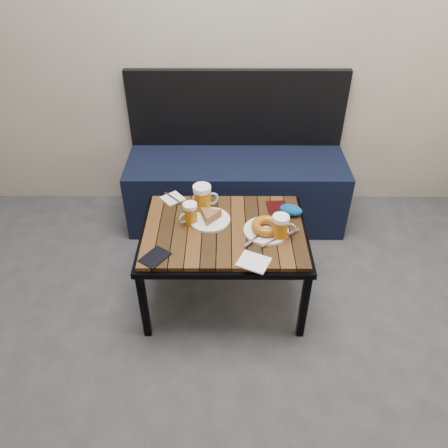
{
  "coord_description": "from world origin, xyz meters",
  "views": [
    {
      "loc": [
        0.16,
        -0.71,
        1.83
      ],
      "look_at": [
        0.16,
        1.01,
        0.5
      ],
      "focal_mm": 35.0,
      "sensor_mm": 36.0,
      "label": 1
    }
  ],
  "objects_px": {
    "bench": "(236,182)",
    "beer_mug_left": "(190,214)",
    "beer_mug_right": "(281,227)",
    "knit_pouch": "(291,210)",
    "cafe_table": "(224,235)",
    "passport_navy": "(155,257)",
    "plate_pie": "(210,217)",
    "passport_burgundy": "(277,208)",
    "plate_bagel": "(266,228)",
    "beer_mug_centre": "(203,198)"
  },
  "relations": [
    {
      "from": "beer_mug_right",
      "to": "passport_navy",
      "type": "relative_size",
      "value": 0.98
    },
    {
      "from": "knit_pouch",
      "to": "bench",
      "type": "bearing_deg",
      "value": 113.26
    },
    {
      "from": "bench",
      "to": "plate_pie",
      "type": "bearing_deg",
      "value": -102.34
    },
    {
      "from": "plate_bagel",
      "to": "bench",
      "type": "bearing_deg",
      "value": 99.49
    },
    {
      "from": "plate_pie",
      "to": "knit_pouch",
      "type": "distance_m",
      "value": 0.43
    },
    {
      "from": "passport_burgundy",
      "to": "plate_pie",
      "type": "bearing_deg",
      "value": -166.95
    },
    {
      "from": "plate_pie",
      "to": "passport_burgundy",
      "type": "distance_m",
      "value": 0.37
    },
    {
      "from": "beer_mug_right",
      "to": "knit_pouch",
      "type": "bearing_deg",
      "value": 65.19
    },
    {
      "from": "bench",
      "to": "beer_mug_left",
      "type": "height_order",
      "value": "bench"
    },
    {
      "from": "beer_mug_left",
      "to": "knit_pouch",
      "type": "height_order",
      "value": "beer_mug_left"
    },
    {
      "from": "passport_navy",
      "to": "plate_bagel",
      "type": "bearing_deg",
      "value": 55.17
    },
    {
      "from": "cafe_table",
      "to": "knit_pouch",
      "type": "relative_size",
      "value": 6.99
    },
    {
      "from": "passport_navy",
      "to": "passport_burgundy",
      "type": "bearing_deg",
      "value": 68.32
    },
    {
      "from": "beer_mug_right",
      "to": "passport_navy",
      "type": "distance_m",
      "value": 0.61
    },
    {
      "from": "bench",
      "to": "beer_mug_left",
      "type": "xyz_separation_m",
      "value": [
        -0.25,
        -0.7,
        0.26
      ]
    },
    {
      "from": "knit_pouch",
      "to": "cafe_table",
      "type": "bearing_deg",
      "value": -160.5
    },
    {
      "from": "beer_mug_left",
      "to": "beer_mug_right",
      "type": "relative_size",
      "value": 0.89
    },
    {
      "from": "cafe_table",
      "to": "beer_mug_left",
      "type": "xyz_separation_m",
      "value": [
        -0.17,
        0.05,
        0.1
      ]
    },
    {
      "from": "cafe_table",
      "to": "plate_pie",
      "type": "height_order",
      "value": "plate_pie"
    },
    {
      "from": "passport_burgundy",
      "to": "beer_mug_centre",
      "type": "bearing_deg",
      "value": 177.65
    },
    {
      "from": "plate_pie",
      "to": "plate_bagel",
      "type": "bearing_deg",
      "value": -17.75
    },
    {
      "from": "beer_mug_centre",
      "to": "knit_pouch",
      "type": "distance_m",
      "value": 0.46
    },
    {
      "from": "cafe_table",
      "to": "beer_mug_centre",
      "type": "relative_size",
      "value": 5.63
    },
    {
      "from": "beer_mug_centre",
      "to": "bench",
      "type": "bearing_deg",
      "value": 53.47
    },
    {
      "from": "passport_burgundy",
      "to": "plate_bagel",
      "type": "bearing_deg",
      "value": -113.81
    },
    {
      "from": "beer_mug_left",
      "to": "beer_mug_right",
      "type": "bearing_deg",
      "value": 127.05
    },
    {
      "from": "beer_mug_left",
      "to": "knit_pouch",
      "type": "relative_size",
      "value": 0.96
    },
    {
      "from": "cafe_table",
      "to": "beer_mug_right",
      "type": "height_order",
      "value": "beer_mug_right"
    },
    {
      "from": "bench",
      "to": "plate_bagel",
      "type": "distance_m",
      "value": 0.82
    },
    {
      "from": "passport_navy",
      "to": "passport_burgundy",
      "type": "xyz_separation_m",
      "value": [
        0.6,
        0.39,
        0.0
      ]
    },
    {
      "from": "beer_mug_left",
      "to": "passport_burgundy",
      "type": "distance_m",
      "value": 0.47
    },
    {
      "from": "passport_navy",
      "to": "bench",
      "type": "bearing_deg",
      "value": 103.01
    },
    {
      "from": "bench",
      "to": "knit_pouch",
      "type": "relative_size",
      "value": 11.65
    },
    {
      "from": "plate_pie",
      "to": "beer_mug_left",
      "type": "bearing_deg",
      "value": -171.61
    },
    {
      "from": "beer_mug_left",
      "to": "plate_pie",
      "type": "height_order",
      "value": "beer_mug_left"
    },
    {
      "from": "cafe_table",
      "to": "plate_bagel",
      "type": "xyz_separation_m",
      "value": [
        0.21,
        -0.03,
        0.07
      ]
    },
    {
      "from": "cafe_table",
      "to": "passport_burgundy",
      "type": "distance_m",
      "value": 0.33
    },
    {
      "from": "plate_pie",
      "to": "knit_pouch",
      "type": "height_order",
      "value": "plate_pie"
    },
    {
      "from": "beer_mug_right",
      "to": "passport_navy",
      "type": "height_order",
      "value": "beer_mug_right"
    },
    {
      "from": "beer_mug_left",
      "to": "passport_burgundy",
      "type": "relative_size",
      "value": 0.85
    },
    {
      "from": "beer_mug_left",
      "to": "plate_pie",
      "type": "distance_m",
      "value": 0.11
    },
    {
      "from": "bench",
      "to": "passport_navy",
      "type": "height_order",
      "value": "bench"
    },
    {
      "from": "bench",
      "to": "knit_pouch",
      "type": "distance_m",
      "value": 0.72
    },
    {
      "from": "plate_pie",
      "to": "cafe_table",
      "type": "bearing_deg",
      "value": -40.25
    },
    {
      "from": "knit_pouch",
      "to": "beer_mug_centre",
      "type": "bearing_deg",
      "value": 175.6
    },
    {
      "from": "beer_mug_left",
      "to": "beer_mug_centre",
      "type": "bearing_deg",
      "value": -156.56
    },
    {
      "from": "bench",
      "to": "passport_navy",
      "type": "xyz_separation_m",
      "value": [
        -0.4,
        -0.97,
        0.2
      ]
    },
    {
      "from": "beer_mug_centre",
      "to": "passport_burgundy",
      "type": "height_order",
      "value": "beer_mug_centre"
    },
    {
      "from": "passport_navy",
      "to": "knit_pouch",
      "type": "distance_m",
      "value": 0.75
    },
    {
      "from": "beer_mug_centre",
      "to": "knit_pouch",
      "type": "bearing_deg",
      "value": -23.25
    }
  ]
}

